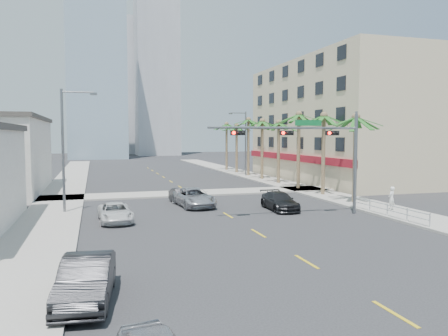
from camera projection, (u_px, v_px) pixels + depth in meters
name	position (u px, v px, depth m)	size (l,w,h in m)	color
ground	(288.00, 251.00, 21.51)	(260.00, 260.00, 0.00)	#262628
sidewalk_right	(312.00, 191.00, 44.04)	(4.00, 120.00, 0.15)	gray
sidewalk_left	(59.00, 201.00, 37.19)	(4.00, 120.00, 0.15)	gray
sidewalk_cross	(192.00, 193.00, 42.53)	(80.00, 4.00, 0.15)	gray
building_right	(346.00, 121.00, 55.90)	(15.25, 28.00, 15.00)	beige
tower_far_left	(96.00, 62.00, 108.24)	(14.00, 14.00, 48.00)	#99B2C6
tower_far_right	(156.00, 52.00, 126.99)	(12.00, 12.00, 60.00)	#ADADB2
tower_far_center	(112.00, 87.00, 138.56)	(16.00, 16.00, 42.00)	#ADADB2
traffic_signal_mast	(316.00, 144.00, 30.39)	(11.12, 0.54, 7.20)	slate
palm_tree_0	(356.00, 118.00, 35.76)	(4.80, 4.80, 7.80)	brown
palm_tree_1	(324.00, 117.00, 40.71)	(4.80, 4.80, 8.16)	brown
palm_tree_2	(299.00, 116.00, 45.65)	(4.80, 4.80, 8.52)	brown
palm_tree_3	(279.00, 124.00, 50.67)	(4.80, 4.80, 7.80)	brown
palm_tree_4	(262.00, 122.00, 55.61)	(4.80, 4.80, 8.16)	brown
palm_tree_5	(248.00, 121.00, 60.56)	(4.80, 4.80, 8.52)	brown
palm_tree_6	(237.00, 126.00, 65.58)	(4.80, 4.80, 7.80)	brown
palm_tree_7	(227.00, 125.00, 70.52)	(4.80, 4.80, 8.16)	brown
streetlight_left	(66.00, 144.00, 31.38)	(2.55, 0.25, 9.00)	slate
streetlight_right	(244.00, 140.00, 60.59)	(2.55, 0.25, 9.00)	slate
guardrail	(387.00, 208.00, 30.13)	(0.08, 8.08, 1.00)	silver
car_parked_mid	(86.00, 280.00, 14.81)	(1.64, 4.70, 1.55)	black
car_parked_far	(115.00, 213.00, 28.65)	(2.06, 4.46, 1.24)	silver
car_lane_left	(182.00, 196.00, 36.34)	(1.34, 3.84, 1.27)	black
car_lane_center	(194.00, 197.00, 34.86)	(2.44, 5.30, 1.47)	#B7B7BC
car_lane_right	(280.00, 201.00, 33.31)	(1.89, 4.66, 1.35)	black
pedestrian	(391.00, 198.00, 32.37)	(0.64, 0.42, 1.75)	white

